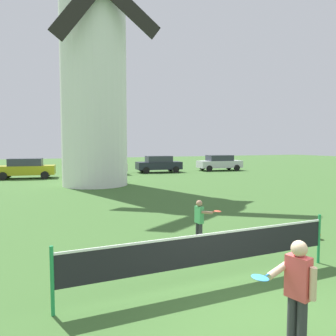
# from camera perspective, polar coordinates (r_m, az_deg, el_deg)

# --- Properties ---
(ground_plane) EXTENTS (120.00, 120.00, 0.00)m
(ground_plane) POSITION_cam_1_polar(r_m,az_deg,el_deg) (5.42, 18.53, -25.24)
(ground_plane) COLOR #3D662D
(windmill) EXTENTS (7.19, 4.85, 15.34)m
(windmill) POSITION_cam_1_polar(r_m,az_deg,el_deg) (21.86, -13.10, 17.50)
(windmill) COLOR white
(windmill) RESTS_ON ground_plane
(tennis_net) EXTENTS (5.66, 0.06, 1.10)m
(tennis_net) POSITION_cam_1_polar(r_m,az_deg,el_deg) (6.26, 7.47, -14.08)
(tennis_net) COLOR #238E4C
(tennis_net) RESTS_ON ground_plane
(player_near) EXTENTS (0.84, 0.46, 1.40)m
(player_near) POSITION_cam_1_polar(r_m,az_deg,el_deg) (4.78, 21.95, -18.96)
(player_near) COLOR #333338
(player_near) RESTS_ON ground_plane
(player_far) EXTENTS (0.72, 0.42, 1.15)m
(player_far) POSITION_cam_1_polar(r_m,az_deg,el_deg) (8.84, 5.71, -8.86)
(player_far) COLOR #333338
(player_far) RESTS_ON ground_plane
(stray_ball) EXTENTS (0.24, 0.24, 0.24)m
(stray_ball) POSITION_cam_1_polar(r_m,az_deg,el_deg) (10.09, 24.85, -10.70)
(stray_ball) COLOR orange
(stray_ball) RESTS_ON ground_plane
(parked_car_mustard) EXTENTS (4.50, 2.35, 1.56)m
(parked_car_mustard) POSITION_cam_1_polar(r_m,az_deg,el_deg) (27.26, -23.97, -0.01)
(parked_car_mustard) COLOR #999919
(parked_car_mustard) RESTS_ON ground_plane
(parked_car_cream) EXTENTS (4.12, 2.09, 1.56)m
(parked_car_cream) POSITION_cam_1_polar(r_m,az_deg,el_deg) (28.37, -11.51, 0.42)
(parked_car_cream) COLOR silver
(parked_car_cream) RESTS_ON ground_plane
(parked_car_black) EXTENTS (4.35, 2.20, 1.56)m
(parked_car_black) POSITION_cam_1_polar(r_m,az_deg,el_deg) (30.34, -1.65, 0.74)
(parked_car_black) COLOR #1E232D
(parked_car_black) RESTS_ON ground_plane
(parked_car_silver) EXTENTS (4.60, 2.24, 1.56)m
(parked_car_silver) POSITION_cam_1_polar(r_m,az_deg,el_deg) (32.95, 9.14, 0.97)
(parked_car_silver) COLOR silver
(parked_car_silver) RESTS_ON ground_plane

